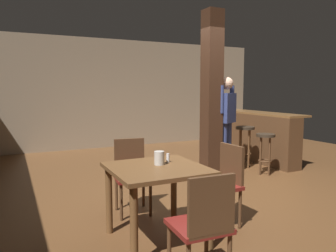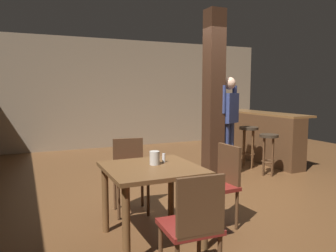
{
  "view_description": "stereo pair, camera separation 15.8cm",
  "coord_description": "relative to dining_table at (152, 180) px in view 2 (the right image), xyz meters",
  "views": [
    {
      "loc": [
        -2.7,
        -3.88,
        1.51
      ],
      "look_at": [
        -0.7,
        0.24,
        1.0
      ],
      "focal_mm": 35.0,
      "sensor_mm": 36.0,
      "label": 1
    },
    {
      "loc": [
        -2.56,
        -3.95,
        1.51
      ],
      "look_at": [
        -0.7,
        0.24,
        1.0
      ],
      "focal_mm": 35.0,
      "sensor_mm": 36.0,
      "label": 2
    }
  ],
  "objects": [
    {
      "name": "ground_plane",
      "position": [
        1.42,
        1.0,
        -0.62
      ],
      "size": [
        10.8,
        10.8,
        0.0
      ],
      "primitive_type": "plane",
      "color": "brown"
    },
    {
      "name": "wall_back",
      "position": [
        1.42,
        5.5,
        0.78
      ],
      "size": [
        8.0,
        0.1,
        2.8
      ],
      "primitive_type": "cube",
      "color": "gray",
      "rests_on": "ground_plane"
    },
    {
      "name": "pillar",
      "position": [
        1.76,
        1.71,
        0.78
      ],
      "size": [
        0.28,
        0.28,
        2.8
      ],
      "primitive_type": "cube",
      "color": "#382114",
      "rests_on": "ground_plane"
    },
    {
      "name": "dining_table",
      "position": [
        0.0,
        0.0,
        0.0
      ],
      "size": [
        0.9,
        0.9,
        0.76
      ],
      "color": "brown",
      "rests_on": "ground_plane"
    },
    {
      "name": "chair_north",
      "position": [
        0.04,
        0.86,
        -0.12
      ],
      "size": [
        0.47,
        0.47,
        0.89
      ],
      "color": "maroon",
      "rests_on": "ground_plane"
    },
    {
      "name": "chair_south",
      "position": [
        0.01,
        -0.85,
        -0.12
      ],
      "size": [
        0.44,
        0.44,
        0.89
      ],
      "color": "maroon",
      "rests_on": "ground_plane"
    },
    {
      "name": "chair_east",
      "position": [
        0.82,
        0.04,
        -0.12
      ],
      "size": [
        0.44,
        0.44,
        0.89
      ],
      "color": "maroon",
      "rests_on": "ground_plane"
    },
    {
      "name": "napkin_cup",
      "position": [
        0.06,
        0.07,
        0.2
      ],
      "size": [
        0.1,
        0.1,
        0.14
      ],
      "primitive_type": "cylinder",
      "color": "beige",
      "rests_on": "dining_table"
    },
    {
      "name": "salt_shaker",
      "position": [
        0.18,
        0.12,
        0.18
      ],
      "size": [
        0.03,
        0.03,
        0.09
      ],
      "primitive_type": "cylinder",
      "color": "silver",
      "rests_on": "dining_table"
    },
    {
      "name": "standing_person",
      "position": [
        2.05,
        1.69,
        0.38
      ],
      "size": [
        0.45,
        0.33,
        1.72
      ],
      "color": "navy",
      "rests_on": "ground_plane"
    },
    {
      "name": "bar_counter",
      "position": [
        3.42,
        2.54,
        -0.1
      ],
      "size": [
        0.56,
        2.25,
        1.03
      ],
      "color": "brown",
      "rests_on": "ground_plane"
    },
    {
      "name": "bar_stool_near",
      "position": [
        2.78,
        1.52,
        -0.08
      ],
      "size": [
        0.33,
        0.33,
        0.73
      ],
      "color": "#2D2319",
      "rests_on": "ground_plane"
    },
    {
      "name": "bar_stool_mid",
      "position": [
        2.82,
        2.13,
        -0.02
      ],
      "size": [
        0.36,
        0.36,
        0.8
      ],
      "color": "#2D2319",
      "rests_on": "ground_plane"
    }
  ]
}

